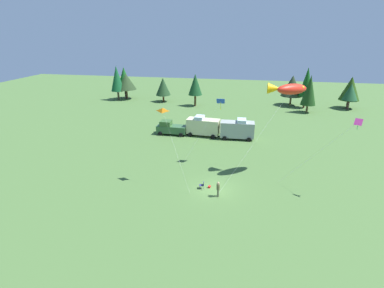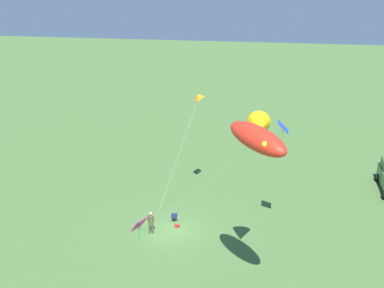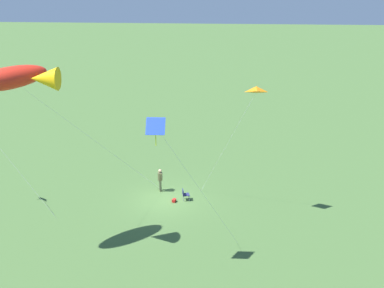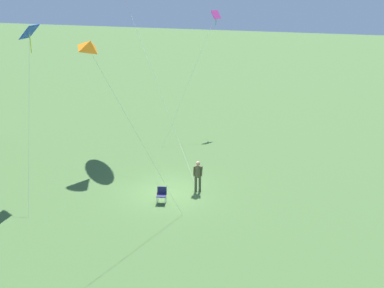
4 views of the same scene
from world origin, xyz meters
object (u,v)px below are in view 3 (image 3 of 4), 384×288
at_px(kite_diamond_blue, 158,130).
at_px(kite_delta_orange, 256,89).
at_px(folding_chair, 185,194).
at_px(kite_large_fish, 18,78).
at_px(backpack_on_grass, 174,200).
at_px(person_kite_flyer, 160,178).

distance_m(kite_diamond_blue, kite_delta_orange, 8.59).
height_order(folding_chair, kite_large_fish, kite_large_fish).
bearing_deg(backpack_on_grass, person_kite_flyer, -56.22).
bearing_deg(kite_delta_orange, folding_chair, -13.22).
bearing_deg(kite_large_fish, person_kite_flyer, -132.51).
height_order(backpack_on_grass, kite_diamond_blue, kite_diamond_blue).
bearing_deg(kite_large_fish, folding_chair, -145.14).
xyz_separation_m(folding_chair, backpack_on_grass, (0.75, 0.34, -0.38)).
xyz_separation_m(folding_chair, kite_diamond_blue, (0.92, 7.60, 7.65)).
distance_m(folding_chair, backpack_on_grass, 0.91).
relative_size(person_kite_flyer, kite_large_fish, 0.16).
relative_size(person_kite_flyer, kite_delta_orange, 0.20).
height_order(person_kite_flyer, kite_large_fish, kite_large_fish).
bearing_deg(kite_delta_orange, backpack_on_grass, -7.90).
height_order(folding_chair, kite_diamond_blue, kite_diamond_blue).
height_order(person_kite_flyer, kite_diamond_blue, kite_diamond_blue).
height_order(backpack_on_grass, kite_large_fish, kite_large_fish).
bearing_deg(backpack_on_grass, folding_chair, -155.24).
bearing_deg(backpack_on_grass, kite_diamond_blue, 88.64).
xyz_separation_m(backpack_on_grass, kite_large_fish, (7.99, 5.74, 10.31)).
bearing_deg(backpack_on_grass, kite_delta_orange, 172.10).
relative_size(folding_chair, kite_large_fish, 0.07).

